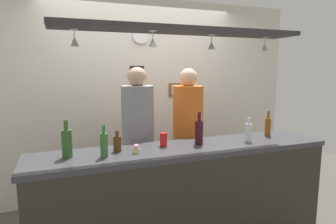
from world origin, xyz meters
name	(u,v)px	position (x,y,z in m)	size (l,w,h in m)	color
back_wall	(142,99)	(0.00, 1.10, 1.30)	(4.40, 0.06, 2.60)	silver
bar_counter	(192,188)	(0.00, -0.50, 0.68)	(2.70, 0.55, 1.01)	#38383D
overhead_glass_rack	(184,30)	(0.00, -0.30, 2.03)	(2.20, 0.36, 0.04)	black
hanging_wineglass_far_left	(75,41)	(-0.90, -0.23, 1.92)	(0.07, 0.07, 0.13)	silver
hanging_wineglass_left	(153,42)	(-0.30, -0.37, 1.92)	(0.07, 0.07, 0.13)	silver
hanging_wineglass_center_left	(211,45)	(0.28, -0.28, 1.92)	(0.07, 0.07, 0.13)	silver
hanging_wineglass_center	(264,47)	(0.89, -0.25, 1.92)	(0.07, 0.07, 0.13)	silver
person_left_grey_shirt	(138,132)	(-0.27, 0.27, 1.04)	(0.34, 0.34, 1.72)	#2D334C
person_middle_orange_shirt	(188,129)	(0.30, 0.27, 1.03)	(0.34, 0.34, 1.70)	#2D334C
bottle_champagne_green	(67,143)	(-1.00, -0.30, 1.13)	(0.08, 0.08, 0.30)	#2D5623
bottle_beer_brown_stubby	(117,143)	(-0.60, -0.27, 1.08)	(0.07, 0.07, 0.18)	#512D14
bottle_beer_green_import	(104,144)	(-0.72, -0.39, 1.11)	(0.06, 0.06, 0.26)	#336B2D
bottle_beer_amber_tall	(268,126)	(0.98, -0.24, 1.11)	(0.06, 0.06, 0.26)	brown
bottle_wine_dark_red	(199,132)	(0.15, -0.31, 1.13)	(0.08, 0.08, 0.30)	#380F19
bottle_soda_clear	(248,132)	(0.64, -0.38, 1.10)	(0.06, 0.06, 0.23)	silver
drink_can	(164,139)	(-0.18, -0.26, 1.07)	(0.07, 0.07, 0.12)	red
cupcake	(136,149)	(-0.46, -0.38, 1.05)	(0.06, 0.06, 0.08)	beige
picture_frame_crest	(137,76)	(-0.08, 1.06, 1.60)	(0.18, 0.02, 0.26)	black
picture_frame_lower_pair	(179,90)	(0.52, 1.06, 1.41)	(0.30, 0.02, 0.18)	brown
wall_clock	(141,35)	(-0.02, 1.05, 2.13)	(0.22, 0.22, 0.03)	white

